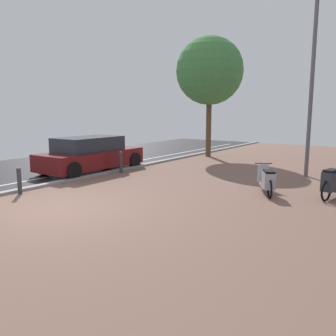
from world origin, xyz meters
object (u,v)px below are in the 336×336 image
object	(u,v)px
scooter_mid	(334,182)
bollard_far	(121,162)
scooter_near	(267,180)
street_tree	(210,71)
lamp_post	(312,78)
parked_car_near	(91,155)
bollard_near	(19,181)

from	to	relation	value
scooter_mid	bollard_far	distance (m)	7.42
scooter_near	street_tree	world-z (taller)	street_tree
scooter_mid	lamp_post	world-z (taller)	lamp_post
scooter_mid	lamp_post	xyz separation A→B (m)	(-1.40, 2.88, 3.05)
scooter_mid	parked_car_near	world-z (taller)	parked_car_near
street_tree	bollard_near	size ratio (longest dim) A/B	7.96
parked_car_near	scooter_mid	bearing A→B (deg)	5.19
bollard_far	parked_car_near	bearing A→B (deg)	-163.08
bollard_near	parked_car_near	bearing A→B (deg)	107.74
scooter_near	parked_car_near	distance (m)	7.00
parked_car_near	bollard_near	distance (m)	4.06
scooter_mid	bollard_far	xyz separation A→B (m)	(-7.41, -0.41, -0.03)
scooter_mid	street_tree	bearing A→B (deg)	140.13
scooter_near	bollard_far	bearing A→B (deg)	177.99
parked_car_near	lamp_post	world-z (taller)	lamp_post
scooter_near	bollard_near	world-z (taller)	scooter_near
scooter_near	bollard_far	size ratio (longest dim) A/B	1.95
scooter_near	bollard_near	xyz separation A→B (m)	(-5.76, -4.03, -0.02)
scooter_near	lamp_post	distance (m)	4.67
scooter_mid	lamp_post	size ratio (longest dim) A/B	0.28
scooter_mid	bollard_near	world-z (taller)	scooter_mid
lamp_post	scooter_mid	bearing A→B (deg)	-64.09
scooter_near	scooter_mid	xyz separation A→B (m)	(1.64, 0.61, 0.04)
scooter_near	bollard_near	distance (m)	7.03
street_tree	parked_car_near	bearing A→B (deg)	-103.83
lamp_post	street_tree	size ratio (longest dim) A/B	1.05
scooter_mid	parked_car_near	size ratio (longest dim) A/B	0.41
scooter_near	scooter_mid	distance (m)	1.75
bollard_far	street_tree	bearing A→B (deg)	86.35
scooter_near	bollard_near	size ratio (longest dim) A/B	2.08
scooter_mid	parked_car_near	bearing A→B (deg)	-174.81
bollard_near	street_tree	bearing A→B (deg)	87.82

